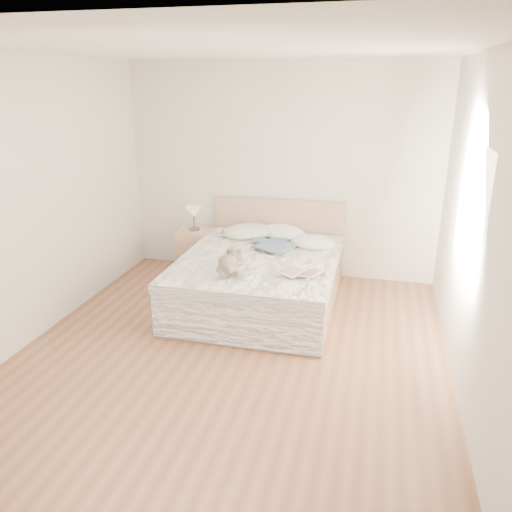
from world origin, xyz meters
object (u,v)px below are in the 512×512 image
object	(u,v)px
bed	(261,278)
nightstand	(196,250)
childrens_book	(301,273)
table_lamp	(194,213)
photo_book	(231,234)
teddy_bear	(228,269)

from	to	relation	value
bed	nightstand	distance (m)	1.37
nightstand	childrens_book	distance (m)	2.17
bed	table_lamp	distance (m)	1.48
photo_book	teddy_bear	bearing A→B (deg)	-79.13
childrens_book	teddy_bear	world-z (taller)	teddy_bear
photo_book	table_lamp	bearing A→B (deg)	149.48
teddy_bear	nightstand	bearing A→B (deg)	122.21
bed	childrens_book	world-z (taller)	bed
nightstand	bed	bearing A→B (deg)	-36.28
photo_book	childrens_book	world-z (taller)	childrens_book
photo_book	childrens_book	bearing A→B (deg)	-50.02
childrens_book	teddy_bear	xyz separation A→B (m)	(-0.73, -0.13, 0.02)
childrens_book	teddy_bear	distance (m)	0.74
nightstand	childrens_book	world-z (taller)	childrens_book
table_lamp	teddy_bear	distance (m)	1.79
photo_book	childrens_book	xyz separation A→B (m)	(1.06, -1.09, 0.00)
bed	nightstand	size ratio (longest dim) A/B	3.83
table_lamp	photo_book	xyz separation A→B (m)	(0.60, -0.30, -0.16)
bed	childrens_book	bearing A→B (deg)	-44.78
childrens_book	photo_book	bearing A→B (deg)	157.31
nightstand	teddy_bear	world-z (taller)	teddy_bear
nightstand	photo_book	xyz separation A→B (m)	(0.59, -0.27, 0.35)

